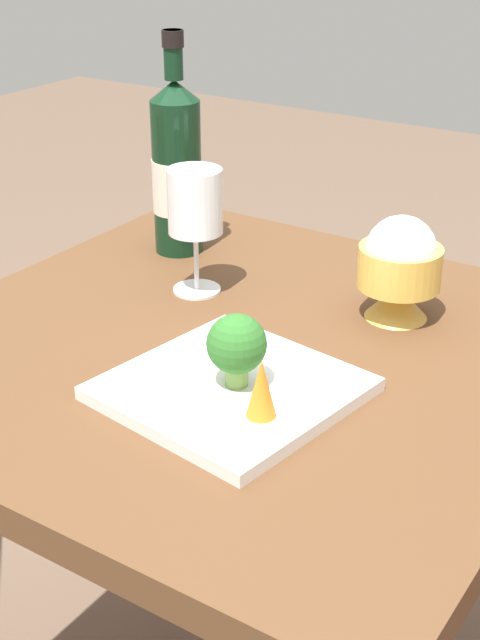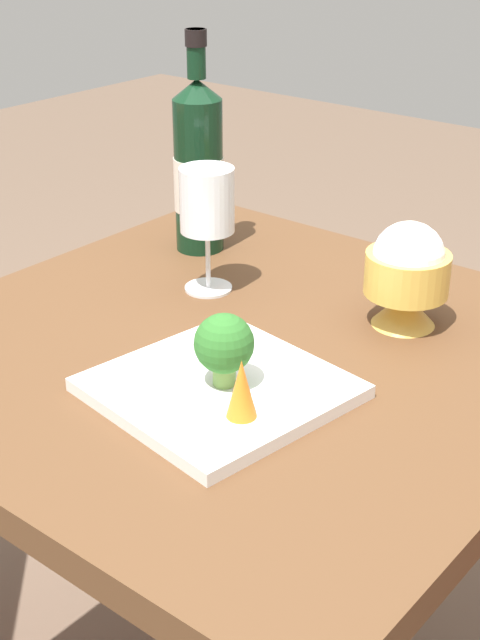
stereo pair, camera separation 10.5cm
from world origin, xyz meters
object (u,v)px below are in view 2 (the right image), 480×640
serving_plate (219,388)px  broccoli_floret (224,345)px  wine_glass (207,204)px  rice_bowl (407,273)px  carrot_garnish_left (242,389)px  wine_bottle (199,166)px

serving_plate → broccoli_floret: 0.06m
wine_glass → serving_plate: wine_glass is taller
rice_bowl → carrot_garnish_left: bearing=88.8°
wine_glass → rice_bowl: size_ratio=1.26×
rice_bowl → serving_plate: (0.07, 0.29, -0.07)m
wine_bottle → carrot_garnish_left: wine_bottle is taller
wine_bottle → serving_plate: size_ratio=1.18×
rice_bowl → broccoli_floret: 0.30m
wine_bottle → wine_glass: 0.16m
wine_bottle → rice_bowl: 0.39m
carrot_garnish_left → serving_plate: bearing=-31.6°
serving_plate → broccoli_floret: bearing=-178.4°
wine_glass → rice_bowl: bearing=-164.0°
broccoli_floret → wine_glass: bearing=-45.5°
wine_bottle → serving_plate: bearing=134.2°
rice_bowl → broccoli_floret: (0.06, 0.29, -0.01)m
rice_bowl → wine_glass: bearing=16.0°
serving_plate → rice_bowl: bearing=-103.9°
wine_bottle → broccoli_floret: bearing=134.9°
wine_bottle → rice_bowl: wine_bottle is taller
serving_plate → broccoli_floret: (-0.01, -0.00, 0.06)m
wine_glass → serving_plate: bearing=133.4°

